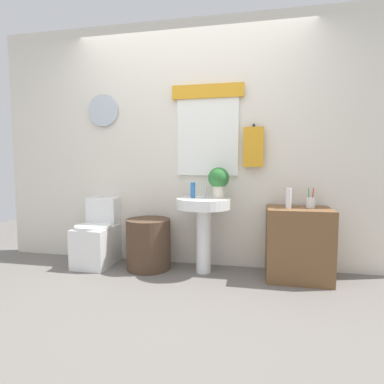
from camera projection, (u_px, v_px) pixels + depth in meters
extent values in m
plane|color=slate|center=(160.00, 309.00, 2.31)|extent=(8.00, 8.00, 0.00)
cube|color=silver|center=(191.00, 145.00, 3.31)|extent=(4.40, 0.10, 2.60)
cube|color=white|center=(208.00, 137.00, 3.21)|extent=(0.65, 0.03, 0.81)
cube|color=gold|center=(207.00, 91.00, 3.15)|extent=(0.75, 0.04, 0.14)
cylinder|color=silver|center=(103.00, 110.00, 3.41)|extent=(0.35, 0.03, 0.35)
cylinder|color=black|center=(254.00, 125.00, 3.09)|extent=(0.02, 0.06, 0.02)
cube|color=gold|center=(253.00, 147.00, 3.09)|extent=(0.20, 0.05, 0.40)
cube|color=white|center=(97.00, 246.00, 3.31)|extent=(0.36, 0.50, 0.42)
cylinder|color=white|center=(93.00, 226.00, 3.24)|extent=(0.38, 0.38, 0.03)
cube|color=white|center=(103.00, 211.00, 3.45)|extent=(0.34, 0.18, 0.30)
cylinder|color=silver|center=(103.00, 197.00, 3.43)|extent=(0.04, 0.04, 0.02)
cylinder|color=#4C3828|center=(149.00, 244.00, 3.19)|extent=(0.46, 0.46, 0.52)
cylinder|color=white|center=(204.00, 240.00, 3.07)|extent=(0.15, 0.15, 0.65)
cylinder|color=white|center=(204.00, 203.00, 3.04)|extent=(0.54, 0.54, 0.10)
cylinder|color=silver|center=(206.00, 192.00, 3.14)|extent=(0.03, 0.03, 0.10)
cube|color=brown|center=(298.00, 244.00, 2.89)|extent=(0.58, 0.44, 0.68)
cylinder|color=#2D6BB7|center=(193.00, 190.00, 3.10)|extent=(0.05, 0.05, 0.16)
cylinder|color=beige|center=(218.00, 192.00, 3.06)|extent=(0.12, 0.12, 0.12)
sphere|color=#2D7033|center=(219.00, 178.00, 3.04)|extent=(0.21, 0.21, 0.21)
cylinder|color=white|center=(289.00, 198.00, 2.83)|extent=(0.05, 0.05, 0.19)
cylinder|color=silver|center=(311.00, 203.00, 2.85)|extent=(0.08, 0.08, 0.10)
cylinder|color=red|center=(313.00, 198.00, 2.85)|extent=(0.02, 0.03, 0.18)
cylinder|color=green|center=(309.00, 198.00, 2.85)|extent=(0.01, 0.03, 0.18)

